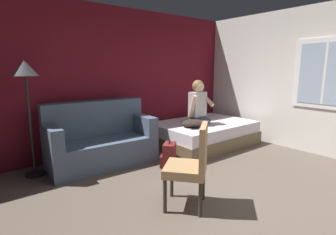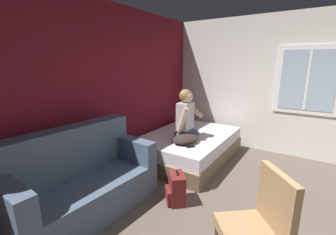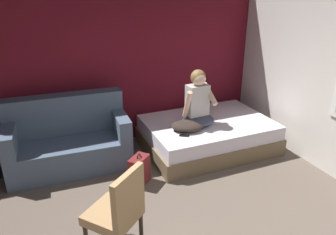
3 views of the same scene
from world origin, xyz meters
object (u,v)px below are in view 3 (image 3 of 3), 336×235
object	(u,v)px
person_seated	(198,103)
cell_phone	(184,136)
bed	(207,135)
throw_pillow	(187,126)
backpack	(139,171)
side_chair	(118,210)
couch	(69,141)

from	to	relation	value
person_seated	cell_phone	size ratio (longest dim) A/B	6.08
bed	throw_pillow	distance (m)	0.59
bed	throw_pillow	bearing A→B (deg)	-158.60
person_seated	backpack	size ratio (longest dim) A/B	1.91
bed	side_chair	bearing A→B (deg)	-139.19
person_seated	bed	bearing A→B (deg)	14.23
person_seated	cell_phone	bearing A→B (deg)	-141.16
person_seated	throw_pillow	size ratio (longest dim) A/B	1.82
bed	cell_phone	distance (m)	0.73
couch	person_seated	bearing A→B (deg)	-10.89
bed	side_chair	xyz separation A→B (m)	(-1.92, -1.66, 0.30)
cell_phone	throw_pillow	bearing A→B (deg)	-2.53
side_chair	cell_phone	distance (m)	1.87
person_seated	throw_pillow	distance (m)	0.39
bed	backpack	xyz separation A→B (m)	(-1.36, -0.55, -0.04)
bed	person_seated	world-z (taller)	person_seated
person_seated	backpack	world-z (taller)	person_seated
couch	backpack	bearing A→B (deg)	-47.48
throw_pillow	cell_phone	xyz separation A→B (m)	(-0.13, -0.16, -0.07)
bed	side_chair	distance (m)	2.56
side_chair	person_seated	bearing A→B (deg)	43.46
couch	throw_pillow	bearing A→B (deg)	-16.28
backpack	throw_pillow	bearing A→B (deg)	22.09
couch	cell_phone	bearing A→B (deg)	-22.85
cell_phone	backpack	bearing A→B (deg)	139.32
side_chair	person_seated	size ratio (longest dim) A/B	1.12
side_chair	throw_pillow	bearing A→B (deg)	45.39
backpack	couch	bearing A→B (deg)	132.52
bed	cell_phone	bearing A→B (deg)	-149.57
backpack	bed	bearing A→B (deg)	21.86
side_chair	throw_pillow	xyz separation A→B (m)	(1.46, 1.48, 0.02)
person_seated	side_chair	bearing A→B (deg)	-136.54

